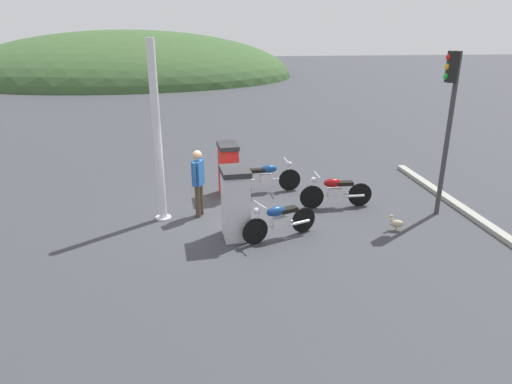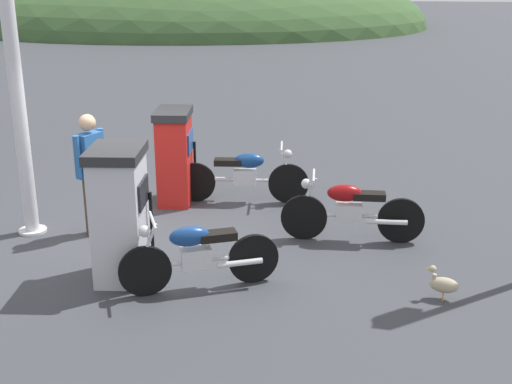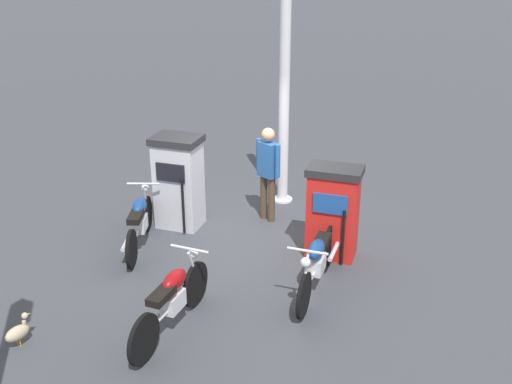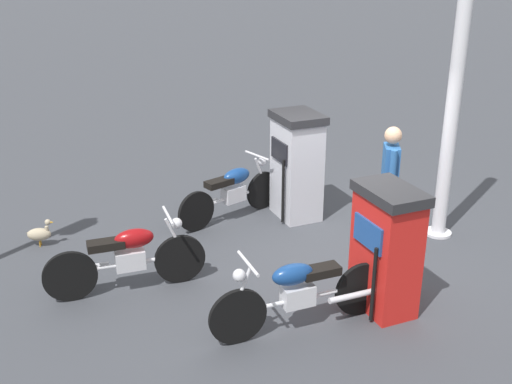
{
  "view_description": "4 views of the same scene",
  "coord_description": "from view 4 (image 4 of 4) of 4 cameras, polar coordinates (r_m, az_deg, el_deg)",
  "views": [
    {
      "loc": [
        -0.6,
        -11.13,
        4.72
      ],
      "look_at": [
        0.69,
        -0.09,
        0.61
      ],
      "focal_mm": 32.14,
      "sensor_mm": 36.0,
      "label": 1
    },
    {
      "loc": [
        2.62,
        -8.79,
        3.75
      ],
      "look_at": [
        1.59,
        -0.31,
        0.81
      ],
      "focal_mm": 47.43,
      "sensor_mm": 36.0,
      "label": 2
    },
    {
      "loc": [
        8.41,
        3.69,
        4.71
      ],
      "look_at": [
        0.76,
        0.38,
        1.21
      ],
      "focal_mm": 41.58,
      "sensor_mm": 36.0,
      "label": 3
    },
    {
      "loc": [
        3.45,
        7.06,
        4.06
      ],
      "look_at": [
        1.33,
        0.47,
        1.27
      ],
      "focal_mm": 43.87,
      "sensor_mm": 36.0,
      "label": 4
    }
  ],
  "objects": [
    {
      "name": "canopy_support_pole",
      "position": [
        9.06,
        17.64,
        8.59
      ],
      "size": [
        0.4,
        0.4,
        4.41
      ],
      "color": "silver",
      "rests_on": "ground"
    },
    {
      "name": "ground_plane",
      "position": [
        8.84,
        7.31,
        -5.61
      ],
      "size": [
        120.0,
        120.0,
        0.0
      ],
      "primitive_type": "plane",
      "color": "#383A3F"
    },
    {
      "name": "attendant_person",
      "position": [
        8.82,
        12.08,
        1.22
      ],
      "size": [
        0.32,
        0.56,
        1.75
      ],
      "color": "#473828",
      "rests_on": "ground"
    },
    {
      "name": "motorcycle_near_pump",
      "position": [
        9.68,
        -2.18,
        0.15
      ],
      "size": [
        1.81,
        0.86,
        0.95
      ],
      "color": "black",
      "rests_on": "ground"
    },
    {
      "name": "motorcycle_far_pump",
      "position": [
        6.98,
        3.97,
        -8.98
      ],
      "size": [
        2.17,
        0.56,
        0.97
      ],
      "color": "black",
      "rests_on": "ground"
    },
    {
      "name": "motorcycle_extra",
      "position": [
        7.85,
        -11.58,
        -5.73
      ],
      "size": [
        2.0,
        0.56,
        0.96
      ],
      "color": "black",
      "rests_on": "ground"
    },
    {
      "name": "fuel_pump_near",
      "position": [
        9.67,
        3.72,
        2.47
      ],
      "size": [
        0.7,
        0.88,
        1.67
      ],
      "color": "silver",
      "rests_on": "ground"
    },
    {
      "name": "fuel_pump_far",
      "position": [
        7.36,
        11.75,
        -5.08
      ],
      "size": [
        0.62,
        0.9,
        1.53
      ],
      "color": "red",
      "rests_on": "ground"
    },
    {
      "name": "wandering_duck",
      "position": [
        9.42,
        -19.13,
        -3.59
      ],
      "size": [
        0.41,
        0.23,
        0.41
      ],
      "color": "tan",
      "rests_on": "ground"
    }
  ]
}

